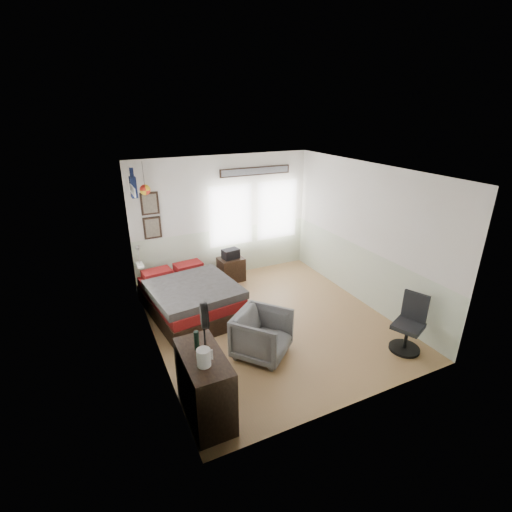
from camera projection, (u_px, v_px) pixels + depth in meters
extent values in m
cube|color=#9D7C4B|center=(270.00, 321.00, 6.73)|extent=(4.00, 4.50, 0.01)
cube|color=silver|center=(224.00, 218.00, 8.10)|extent=(4.00, 0.02, 2.70)
cube|color=silver|center=(361.00, 316.00, 4.33)|extent=(4.00, 0.02, 2.70)
cube|color=silver|center=(151.00, 274.00, 5.42)|extent=(0.02, 4.50, 2.70)
cube|color=silver|center=(365.00, 236.00, 7.01)|extent=(0.02, 4.50, 2.70)
cube|color=white|center=(273.00, 171.00, 5.71)|extent=(4.00, 4.50, 0.02)
cube|color=beige|center=(225.00, 252.00, 8.39)|extent=(4.00, 0.01, 1.10)
cube|color=beige|center=(157.00, 320.00, 5.73)|extent=(0.01, 4.50, 1.10)
cube|color=beige|center=(360.00, 274.00, 7.31)|extent=(0.01, 4.50, 1.10)
cube|color=silver|center=(146.00, 254.00, 5.86)|extent=(0.03, 2.20, 1.35)
cube|color=silver|center=(231.00, 216.00, 8.11)|extent=(0.95, 0.03, 1.30)
cube|color=silver|center=(277.00, 210.00, 8.56)|extent=(0.95, 0.03, 1.30)
cube|color=black|center=(152.00, 228.00, 7.45)|extent=(0.35, 0.03, 0.45)
cube|color=black|center=(150.00, 204.00, 7.27)|extent=(0.35, 0.03, 0.45)
cube|color=#7F7259|center=(153.00, 228.00, 7.44)|extent=(0.27, 0.01, 0.37)
cube|color=#7F7259|center=(150.00, 204.00, 7.25)|extent=(0.27, 0.01, 0.37)
cube|color=black|center=(256.00, 171.00, 8.00)|extent=(1.65, 0.03, 0.18)
cube|color=gray|center=(256.00, 171.00, 7.99)|extent=(1.58, 0.01, 0.13)
cube|color=white|center=(133.00, 191.00, 6.02)|extent=(0.02, 0.48, 0.14)
sphere|color=red|center=(145.00, 190.00, 6.88)|extent=(0.20, 0.20, 0.20)
cube|color=black|center=(190.00, 304.00, 6.97)|extent=(1.64, 2.16, 0.32)
cube|color=maroon|center=(189.00, 293.00, 6.88)|extent=(1.60, 2.12, 0.18)
cube|color=#444444|center=(192.00, 290.00, 6.63)|extent=(1.63, 1.62, 0.14)
cube|color=maroon|center=(161.00, 272.00, 7.36)|extent=(0.59, 0.41, 0.14)
cube|color=maroon|center=(194.00, 266.00, 7.62)|extent=(0.59, 0.41, 0.14)
cube|color=black|center=(205.00, 386.00, 4.53)|extent=(0.48, 1.00, 0.90)
imported|color=slate|center=(262.00, 335.00, 5.70)|extent=(1.10, 1.11, 0.72)
cube|color=black|center=(231.00, 269.00, 8.22)|extent=(0.56, 0.46, 0.53)
cylinder|color=black|center=(404.00, 348.00, 5.93)|extent=(0.48, 0.48, 0.05)
cylinder|color=black|center=(406.00, 338.00, 5.85)|extent=(0.05, 0.05, 0.37)
cube|color=#24262C|center=(408.00, 326.00, 5.77)|extent=(0.55, 0.55, 0.07)
cube|color=#24262C|center=(415.00, 306.00, 5.80)|extent=(0.20, 0.37, 0.48)
cylinder|color=silver|center=(204.00, 358.00, 4.16)|extent=(0.16, 0.16, 0.21)
cube|color=silver|center=(212.00, 354.00, 4.19)|extent=(0.02, 0.02, 0.13)
cylinder|color=black|center=(197.00, 341.00, 4.43)|extent=(0.06, 0.06, 0.25)
cylinder|color=black|center=(205.00, 339.00, 4.18)|extent=(0.02, 0.02, 0.57)
cylinder|color=black|center=(203.00, 316.00, 4.07)|extent=(0.11, 0.29, 0.29)
cylinder|color=black|center=(207.00, 315.00, 4.08)|extent=(0.08, 0.30, 0.31)
cube|color=black|center=(231.00, 254.00, 8.08)|extent=(0.39, 0.29, 0.21)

